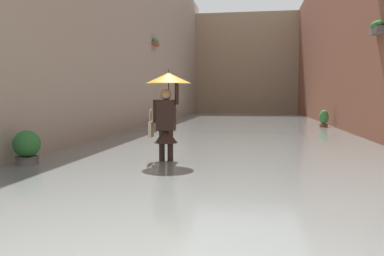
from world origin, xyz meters
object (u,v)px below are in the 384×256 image
Objects in this scene: potted_plant_near_right at (172,114)px; potted_plant_far_right at (27,151)px; person_wading at (167,102)px; potted_plant_near_left at (324,120)px.

potted_plant_near_right is 1.20× the size of potted_plant_far_right.
potted_plant_far_right is at bearing 16.94° from person_wading.
potted_plant_near_left is at bearing 156.64° from potted_plant_near_right.
person_wading reaches higher than potted_plant_near_right.
person_wading reaches higher than potted_plant_far_right.
person_wading is at bearing -163.06° from potted_plant_far_right.
person_wading is 13.63m from potted_plant_near_right.
person_wading is 2.96m from potted_plant_far_right.
potted_plant_near_right is 8.28m from potted_plant_near_left.
potted_plant_near_right reaches higher than potted_plant_far_right.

